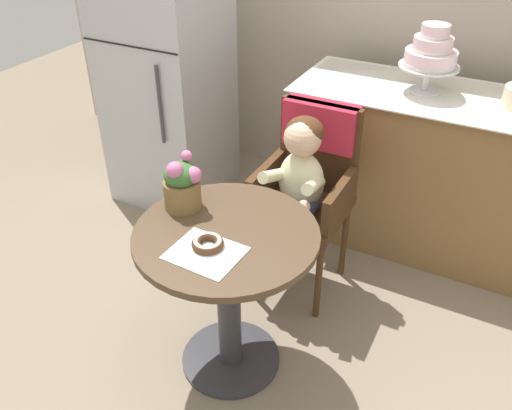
% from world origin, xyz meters
% --- Properties ---
extents(ground_plane, '(8.00, 8.00, 0.00)m').
position_xyz_m(ground_plane, '(0.00, 0.00, 0.00)').
color(ground_plane, gray).
extents(cafe_table, '(0.72, 0.72, 0.72)m').
position_xyz_m(cafe_table, '(0.00, 0.00, 0.51)').
color(cafe_table, '#4C3826').
rests_on(cafe_table, ground).
extents(wicker_chair, '(0.42, 0.45, 0.95)m').
position_xyz_m(wicker_chair, '(0.06, 0.71, 0.64)').
color(wicker_chair, '#472D19').
rests_on(wicker_chair, ground).
extents(seated_child, '(0.27, 0.32, 0.73)m').
position_xyz_m(seated_child, '(0.06, 0.56, 0.68)').
color(seated_child, beige).
rests_on(seated_child, ground).
extents(paper_napkin, '(0.26, 0.23, 0.00)m').
position_xyz_m(paper_napkin, '(-0.00, -0.15, 0.72)').
color(paper_napkin, white).
rests_on(paper_napkin, cafe_table).
extents(donut_front, '(0.12, 0.12, 0.04)m').
position_xyz_m(donut_front, '(-0.01, -0.11, 0.74)').
color(donut_front, '#4C2D19').
rests_on(donut_front, cafe_table).
extents(flower_vase, '(0.16, 0.15, 0.23)m').
position_xyz_m(flower_vase, '(-0.24, 0.07, 0.83)').
color(flower_vase, brown).
rests_on(flower_vase, cafe_table).
extents(display_counter, '(1.56, 0.62, 0.90)m').
position_xyz_m(display_counter, '(0.55, 1.30, 0.45)').
color(display_counter, olive).
rests_on(display_counter, ground).
extents(tiered_cake_stand, '(0.30, 0.30, 0.34)m').
position_xyz_m(tiered_cake_stand, '(0.42, 1.30, 1.10)').
color(tiered_cake_stand, silver).
rests_on(tiered_cake_stand, display_counter).
extents(refrigerator, '(0.64, 0.63, 1.70)m').
position_xyz_m(refrigerator, '(-1.05, 1.10, 0.85)').
color(refrigerator, '#B7BABF').
rests_on(refrigerator, ground).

